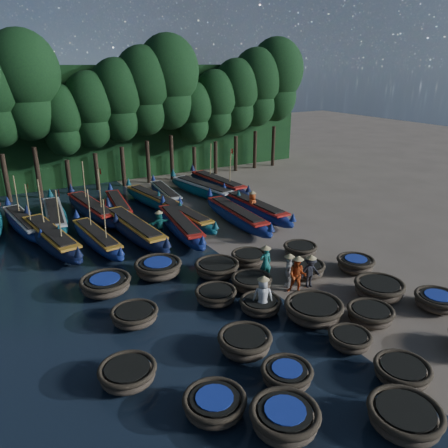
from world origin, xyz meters
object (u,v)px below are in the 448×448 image
coracle_11 (245,343)px  long_boat_14 (152,199)px  long_boat_4 (134,229)px  fisherman_5 (159,223)px  coracle_6 (287,375)px  long_boat_16 (203,190)px  coracle_13 (314,310)px  coracle_9 (438,301)px  coracle_21 (158,268)px  coracle_24 (300,250)px  long_boat_8 (255,208)px  coracle_23 (249,258)px  long_boat_7 (237,216)px  long_boat_6 (184,216)px  fisherman_2 (297,275)px  coracle_8 (370,315)px  coracle_18 (306,269)px  coracle_16 (216,295)px  coracle_14 (379,289)px  coracle_20 (106,285)px  long_boat_15 (166,194)px  long_boat_11 (55,217)px  long_boat_10 (24,223)px  fisherman_3 (310,271)px  long_boat_13 (119,206)px  fisherman_4 (289,270)px  coracle_22 (217,268)px  long_boat_3 (97,238)px  fisherman_0 (263,295)px  coracle_12 (260,305)px  coracle_1 (285,418)px  long_boat_17 (218,184)px  fisherman_6 (252,204)px  long_boat_5 (180,226)px  coracle_19 (355,264)px  fisherman_1 (266,261)px  coracle_17 (252,282)px  coracle_15 (135,315)px  coracle_5 (215,404)px  long_boat_2 (51,237)px  coracle_10 (128,374)px

coracle_11 → long_boat_14: size_ratio=0.31×
long_boat_4 → fisherman_5: size_ratio=5.11×
coracle_6 → long_boat_16: (7.89, 20.79, 0.22)m
coracle_13 → coracle_9: bearing=-21.6°
coracle_21 → coracle_24: coracle_21 is taller
long_boat_8 → coracle_23: bearing=-127.5°
long_boat_7 → long_boat_4: bearing=174.4°
long_boat_6 → fisherman_2: size_ratio=4.01×
coracle_8 → coracle_18: size_ratio=0.85×
coracle_16 → long_boat_6: size_ratio=0.26×
coracle_14 → coracle_20: bearing=147.5°
coracle_20 → long_boat_15: long_boat_15 is taller
long_boat_11 → coracle_9: bearing=-51.2°
coracle_9 → long_boat_10: bearing=126.3°
coracle_14 → fisherman_3: size_ratio=1.50×
coracle_14 → long_boat_13: bearing=109.6°
coracle_14 → fisherman_4: (-2.89, 2.97, 0.43)m
coracle_9 → coracle_22: bearing=131.6°
coracle_24 → fisherman_5: size_ratio=1.07×
coracle_11 → long_boat_11: bearing=100.5°
long_boat_3 → fisherman_0: 11.74m
coracle_8 → coracle_12: coracle_8 is taller
coracle_1 → long_boat_17: size_ratio=0.27×
coracle_12 → fisherman_6: (6.66, 10.50, 0.59)m
long_boat_5 → fisherman_5: (-1.25, 0.39, 0.26)m
coracle_23 → long_boat_15: long_boat_15 is taller
coracle_18 → long_boat_6: size_ratio=0.29×
coracle_19 → long_boat_3: (-10.60, 10.07, 0.09)m
coracle_14 → fisherman_1: fisherman_1 is taller
coracle_1 → coracle_13: coracle_13 is taller
coracle_13 → coracle_17: bearing=103.3°
coracle_8 → long_boat_15: long_boat_15 is taller
coracle_15 → long_boat_10: (-2.48, 13.76, 0.17)m
long_boat_7 → fisherman_4: 9.06m
coracle_24 → fisherman_4: 3.68m
coracle_5 → coracle_24: bearing=38.2°
long_boat_3 → long_boat_6: 6.20m
long_boat_2 → fisherman_2: size_ratio=4.51×
coracle_20 → long_boat_7: 11.37m
coracle_10 → coracle_15: 3.65m
coracle_9 → coracle_12: coracle_9 is taller
long_boat_2 → long_boat_8: long_boat_2 is taller
long_boat_10 → coracle_5: bearing=-89.4°
coracle_16 → long_boat_16: (7.31, 14.97, 0.22)m
coracle_5 → coracle_17: size_ratio=0.97×
coracle_1 → coracle_9: 10.19m
coracle_11 → coracle_13: size_ratio=0.93×
long_boat_5 → coracle_16: bearing=-97.4°
coracle_22 → coracle_23: size_ratio=1.17×
coracle_11 → fisherman_6: fisherman_6 is taller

